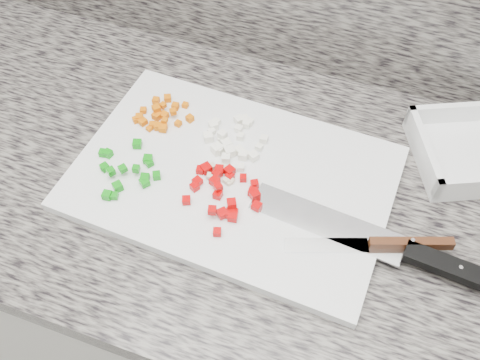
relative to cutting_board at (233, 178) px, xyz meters
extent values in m
cube|color=beige|center=(0.03, 0.01, -0.48)|extent=(3.92, 0.62, 0.86)
cube|color=#69655D|center=(0.03, 0.01, -0.03)|extent=(3.96, 0.64, 0.04)
cube|color=silver|center=(0.00, 0.00, 0.00)|extent=(0.52, 0.36, 0.02)
cube|color=#D06004|center=(-0.18, 0.05, 0.01)|extent=(0.02, 0.02, 0.01)
cube|color=#D06004|center=(-0.17, 0.08, 0.02)|extent=(0.02, 0.02, 0.01)
cube|color=#D06004|center=(-0.15, 0.06, 0.02)|extent=(0.01, 0.01, 0.01)
cube|color=#D06004|center=(-0.16, 0.08, 0.01)|extent=(0.02, 0.02, 0.01)
cube|color=#D06004|center=(-0.13, 0.07, 0.01)|extent=(0.01, 0.01, 0.01)
cube|color=#D06004|center=(-0.15, 0.06, 0.01)|extent=(0.01, 0.01, 0.01)
cube|color=#D06004|center=(-0.16, 0.09, 0.02)|extent=(0.01, 0.01, 0.01)
cube|color=#D06004|center=(-0.15, 0.05, 0.01)|extent=(0.02, 0.02, 0.01)
cube|color=#D06004|center=(-0.18, 0.11, 0.01)|extent=(0.01, 0.01, 0.01)
cube|color=#D06004|center=(-0.14, 0.05, 0.01)|extent=(0.01, 0.01, 0.01)
cube|color=#D06004|center=(-0.17, 0.07, 0.02)|extent=(0.02, 0.02, 0.01)
cube|color=#D06004|center=(-0.11, 0.09, 0.01)|extent=(0.01, 0.01, 0.01)
cube|color=#D06004|center=(-0.14, 0.08, 0.02)|extent=(0.01, 0.01, 0.01)
cube|color=#D06004|center=(-0.13, 0.11, 0.01)|extent=(0.01, 0.01, 0.01)
cube|color=#D06004|center=(-0.17, 0.05, 0.01)|extent=(0.01, 0.01, 0.01)
cube|color=#D06004|center=(-0.17, 0.04, 0.01)|extent=(0.01, 0.01, 0.01)
cube|color=#D06004|center=(-0.19, 0.06, 0.01)|extent=(0.02, 0.02, 0.01)
cube|color=#D06004|center=(-0.17, 0.12, 0.01)|extent=(0.02, 0.02, 0.01)
cube|color=#D06004|center=(-0.15, 0.10, 0.01)|extent=(0.01, 0.01, 0.01)
cube|color=#D06004|center=(-0.20, 0.08, 0.01)|extent=(0.01, 0.01, 0.01)
cube|color=#D06004|center=(-0.20, 0.05, 0.01)|extent=(0.01, 0.01, 0.01)
cube|color=white|center=(-0.02, 0.04, 0.02)|extent=(0.02, 0.02, 0.01)
cube|color=white|center=(-0.02, 0.09, 0.01)|extent=(0.01, 0.01, 0.01)
cube|color=white|center=(-0.04, 0.04, 0.01)|extent=(0.02, 0.02, 0.01)
cube|color=white|center=(-0.04, 0.04, 0.02)|extent=(0.02, 0.02, 0.02)
cube|color=white|center=(-0.03, 0.11, 0.02)|extent=(0.02, 0.02, 0.01)
cube|color=white|center=(0.02, 0.04, 0.02)|extent=(0.02, 0.02, 0.01)
cube|color=white|center=(0.01, 0.04, 0.01)|extent=(0.02, 0.02, 0.01)
cube|color=white|center=(-0.04, 0.06, 0.01)|extent=(0.02, 0.02, 0.01)
cube|color=white|center=(-0.07, 0.08, 0.02)|extent=(0.02, 0.02, 0.01)
cube|color=white|center=(-0.02, 0.02, 0.02)|extent=(0.02, 0.02, 0.01)
cube|color=white|center=(-0.04, 0.04, 0.02)|extent=(0.02, 0.02, 0.01)
cube|color=white|center=(-0.07, 0.09, 0.01)|extent=(0.02, 0.02, 0.01)
cube|color=white|center=(-0.06, 0.07, 0.01)|extent=(0.01, 0.01, 0.01)
cube|color=white|center=(-0.01, 0.04, 0.01)|extent=(0.01, 0.01, 0.01)
cube|color=white|center=(0.03, 0.08, 0.01)|extent=(0.01, 0.01, 0.01)
cube|color=white|center=(-0.02, 0.11, 0.01)|extent=(0.02, 0.02, 0.01)
cube|color=white|center=(-0.02, 0.12, 0.01)|extent=(0.02, 0.02, 0.01)
cube|color=white|center=(0.02, 0.07, 0.01)|extent=(0.01, 0.01, 0.01)
cube|color=white|center=(-0.01, 0.11, 0.01)|extent=(0.01, 0.01, 0.01)
cube|color=white|center=(-0.03, 0.05, 0.02)|extent=(0.02, 0.02, 0.01)
cube|color=white|center=(0.00, 0.04, 0.02)|extent=(0.02, 0.02, 0.01)
cube|color=white|center=(-0.06, 0.06, 0.02)|extent=(0.02, 0.02, 0.01)
cube|color=white|center=(-0.04, 0.06, 0.03)|extent=(0.02, 0.02, 0.01)
cube|color=white|center=(-0.01, 0.08, 0.01)|extent=(0.01, 0.01, 0.01)
cube|color=white|center=(-0.01, 0.11, 0.01)|extent=(0.01, 0.01, 0.01)
cube|color=white|center=(-0.01, 0.05, 0.01)|extent=(0.02, 0.02, 0.01)
cube|color=white|center=(0.01, 0.01, 0.01)|extent=(0.01, 0.01, 0.01)
cube|color=#0B830D|center=(-0.11, -0.05, 0.01)|extent=(0.02, 0.02, 0.01)
cube|color=#0B830D|center=(-0.14, -0.02, 0.02)|extent=(0.02, 0.02, 0.01)
cube|color=#0B830D|center=(-0.16, -0.09, 0.02)|extent=(0.02, 0.02, 0.01)
cube|color=#0B830D|center=(-0.21, -0.03, 0.01)|extent=(0.01, 0.01, 0.01)
cube|color=#0B830D|center=(-0.21, -0.03, 0.01)|extent=(0.01, 0.01, 0.01)
cube|color=#0B830D|center=(-0.18, -0.07, 0.02)|extent=(0.02, 0.02, 0.01)
cube|color=#0B830D|center=(-0.20, -0.06, 0.01)|extent=(0.01, 0.01, 0.01)
cube|color=#0B830D|center=(-0.12, -0.07, 0.02)|extent=(0.02, 0.02, 0.01)
cube|color=#0B830D|center=(-0.20, -0.06, 0.01)|extent=(0.02, 0.02, 0.01)
cube|color=#0B830D|center=(-0.14, -0.05, 0.02)|extent=(0.01, 0.01, 0.01)
cube|color=#0B830D|center=(-0.17, -0.11, 0.02)|extent=(0.01, 0.01, 0.01)
cube|color=#0B830D|center=(-0.17, 0.00, 0.02)|extent=(0.02, 0.02, 0.01)
cube|color=#0B830D|center=(-0.13, -0.06, 0.02)|extent=(0.02, 0.02, 0.01)
cube|color=#0B830D|center=(-0.16, -0.10, 0.01)|extent=(0.01, 0.01, 0.01)
cube|color=#0B830D|center=(-0.16, -0.06, 0.02)|extent=(0.02, 0.02, 0.01)
cube|color=#0B830D|center=(-0.13, -0.03, 0.01)|extent=(0.02, 0.02, 0.01)
cube|color=#B50203|center=(0.03, -0.07, 0.01)|extent=(0.01, 0.01, 0.01)
cube|color=#B50203|center=(0.05, -0.03, 0.02)|extent=(0.02, 0.02, 0.01)
cube|color=#B50203|center=(0.02, -0.11, 0.01)|extent=(0.01, 0.01, 0.01)
cube|color=#B50203|center=(0.04, -0.01, 0.01)|extent=(0.02, 0.02, 0.01)
cube|color=#B50203|center=(0.00, -0.01, 0.01)|extent=(0.01, 0.01, 0.01)
cube|color=#B50203|center=(0.04, -0.03, 0.01)|extent=(0.01, 0.01, 0.01)
cube|color=#B50203|center=(-0.02, 0.00, 0.01)|extent=(0.02, 0.02, 0.01)
cube|color=#B50203|center=(-0.05, -0.05, 0.01)|extent=(0.02, 0.02, 0.01)
cube|color=#B50203|center=(-0.05, -0.07, 0.01)|extent=(0.02, 0.02, 0.01)
cube|color=#B50203|center=(0.00, -0.09, 0.03)|extent=(0.02, 0.02, 0.01)
cube|color=#B50203|center=(-0.01, -0.04, 0.02)|extent=(0.02, 0.02, 0.01)
cube|color=#B50203|center=(-0.02, -0.01, 0.02)|extent=(0.02, 0.02, 0.01)
cube|color=#B50203|center=(0.02, -0.08, 0.02)|extent=(0.02, 0.02, 0.01)
cube|color=#B50203|center=(0.06, -0.05, 0.02)|extent=(0.02, 0.02, 0.01)
cube|color=#B50203|center=(-0.04, -0.01, 0.02)|extent=(0.02, 0.02, 0.01)
cube|color=#B50203|center=(-0.02, -0.03, 0.02)|extent=(0.02, 0.02, 0.01)
cube|color=#B50203|center=(-0.01, 0.00, 0.02)|extent=(0.02, 0.02, 0.01)
cube|color=#B50203|center=(-0.05, -0.04, 0.02)|extent=(0.02, 0.02, 0.01)
cube|color=#B50203|center=(0.03, -0.08, 0.02)|extent=(0.02, 0.02, 0.01)
cube|color=#B50203|center=(-0.05, -0.01, 0.01)|extent=(0.01, 0.01, 0.01)
cube|color=#B50203|center=(-0.02, -0.01, 0.01)|extent=(0.02, 0.02, 0.01)
cube|color=#B50203|center=(0.01, -0.08, 0.02)|extent=(0.02, 0.02, 0.01)
cube|color=#B50203|center=(-0.01, -0.05, 0.01)|extent=(0.01, 0.01, 0.01)
cube|color=#B50203|center=(0.02, -0.06, 0.03)|extent=(0.02, 0.02, 0.01)
cube|color=#B50203|center=(0.02, 0.00, 0.01)|extent=(0.01, 0.01, 0.01)
cube|color=beige|center=(-0.02, 0.01, 0.01)|extent=(0.01, 0.01, 0.01)
cube|color=beige|center=(-0.03, -0.02, 0.01)|extent=(0.01, 0.01, 0.01)
cube|color=beige|center=(0.00, -0.01, 0.01)|extent=(0.01, 0.01, 0.01)
cube|color=beige|center=(0.00, -0.02, 0.01)|extent=(0.01, 0.01, 0.01)
cube|color=beige|center=(0.00, -0.01, 0.01)|extent=(0.01, 0.01, 0.01)
cube|color=beige|center=(0.00, -0.02, 0.01)|extent=(0.01, 0.01, 0.01)
cube|color=beige|center=(-0.04, 0.00, 0.01)|extent=(0.01, 0.01, 0.01)
cube|color=beige|center=(-0.04, 0.00, 0.01)|extent=(0.01, 0.01, 0.01)
cube|color=white|center=(0.17, -0.04, 0.01)|extent=(0.24, 0.08, 0.00)
cube|color=black|center=(0.36, -0.06, 0.02)|extent=(0.16, 0.04, 0.02)
cylinder|color=white|center=(0.36, -0.06, 0.03)|extent=(0.01, 0.01, 0.00)
cube|color=white|center=(0.17, -0.08, 0.01)|extent=(0.12, 0.06, 0.00)
cube|color=#492312|center=(0.29, -0.04, 0.02)|extent=(0.12, 0.05, 0.02)
cylinder|color=white|center=(0.29, -0.04, 0.03)|extent=(0.01, 0.01, 0.00)
cube|color=white|center=(0.35, 0.26, 0.02)|extent=(0.22, 0.11, 0.04)
cube|color=white|center=(0.28, 0.14, 0.02)|extent=(0.08, 0.16, 0.04)
camera|label=1|loc=(0.19, -0.49, 0.69)|focal=40.00mm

